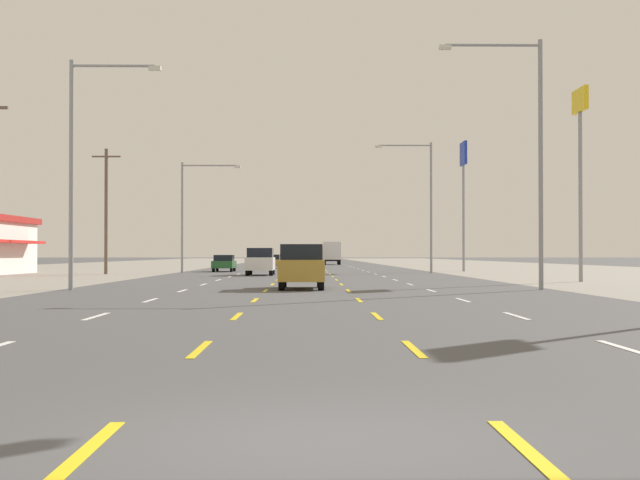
% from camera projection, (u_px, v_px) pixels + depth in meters
% --- Properties ---
extents(ground_plane, '(572.00, 572.00, 0.00)m').
position_uv_depth(ground_plane, '(307.00, 272.00, 73.28)').
color(ground_plane, '#4C4C4F').
extents(lot_apron_left, '(28.00, 440.00, 0.01)m').
position_uv_depth(lot_apron_left, '(11.00, 272.00, 72.91)').
color(lot_apron_left, gray).
rests_on(lot_apron_left, ground).
extents(lot_apron_right, '(28.00, 440.00, 0.01)m').
position_uv_depth(lot_apron_right, '(600.00, 272.00, 73.65)').
color(lot_apron_right, gray).
rests_on(lot_apron_right, ground).
extents(lane_markings, '(10.64, 227.60, 0.01)m').
position_uv_depth(lane_markings, '(307.00, 266.00, 111.77)').
color(lane_markings, white).
rests_on(lane_markings, ground).
extents(signal_span_wire, '(27.08, 0.53, 9.31)m').
position_uv_depth(signal_span_wire, '(307.00, 41.00, 15.82)').
color(signal_span_wire, brown).
rests_on(signal_span_wire, ground).
extents(suv_center_turn_nearest, '(1.98, 4.90, 1.98)m').
position_uv_depth(suv_center_turn_nearest, '(302.00, 266.00, 38.84)').
color(suv_center_turn_nearest, '#B28C33').
rests_on(suv_center_turn_nearest, ground).
extents(suv_inner_left_near, '(1.98, 4.90, 1.98)m').
position_uv_depth(suv_inner_left_near, '(261.00, 261.00, 63.67)').
color(suv_inner_left_near, white).
rests_on(suv_inner_left_near, ground).
extents(sedan_far_left_mid, '(1.80, 4.50, 1.46)m').
position_uv_depth(sedan_far_left_mid, '(224.00, 263.00, 76.26)').
color(sedan_far_left_mid, '#235B2D').
rests_on(sedan_far_left_mid, ground).
extents(sedan_inner_left_midfar, '(1.80, 4.50, 1.46)m').
position_uv_depth(sedan_inner_left_midfar, '(272.00, 261.00, 93.65)').
color(sedan_inner_left_midfar, '#B28C33').
rests_on(sedan_inner_left_midfar, ground).
extents(sedan_inner_left_far, '(1.80, 4.50, 1.46)m').
position_uv_depth(sedan_inner_left_far, '(280.00, 260.00, 112.73)').
color(sedan_inner_left_far, white).
rests_on(sedan_inner_left_far, ground).
extents(box_truck_inner_right_farther, '(2.40, 7.20, 3.23)m').
position_uv_depth(box_truck_inner_right_farther, '(332.00, 252.00, 124.53)').
color(box_truck_inner_right_farther, black).
rests_on(box_truck_inner_right_farther, ground).
extents(pole_sign_right_row_1, '(0.24, 2.31, 10.81)m').
position_uv_depth(pole_sign_right_row_1, '(580.00, 138.00, 48.74)').
color(pole_sign_right_row_1, gray).
rests_on(pole_sign_right_row_1, ground).
extents(pole_sign_right_row_2, '(0.24, 2.44, 11.50)m').
position_uv_depth(pole_sign_right_row_2, '(463.00, 171.00, 77.63)').
color(pole_sign_right_row_2, gray).
rests_on(pole_sign_right_row_2, ground).
extents(streetlight_left_row_0, '(3.94, 0.26, 9.93)m').
position_uv_depth(streetlight_left_row_0, '(80.00, 157.00, 37.57)').
color(streetlight_left_row_0, gray).
rests_on(streetlight_left_row_0, ground).
extents(streetlight_right_row_0, '(4.51, 0.26, 10.88)m').
position_uv_depth(streetlight_right_row_0, '(531.00, 145.00, 37.87)').
color(streetlight_right_row_0, gray).
rests_on(streetlight_right_row_0, ground).
extents(streetlight_left_row_1, '(4.83, 0.26, 9.00)m').
position_uv_depth(streetlight_left_row_1, '(189.00, 207.00, 70.95)').
color(streetlight_left_row_1, gray).
rests_on(streetlight_left_row_1, ground).
extents(streetlight_right_row_1, '(4.66, 0.26, 10.67)m').
position_uv_depth(streetlight_right_row_1, '(426.00, 197.00, 71.26)').
color(streetlight_right_row_1, gray).
rests_on(streetlight_right_row_1, ground).
extents(utility_pole_left_row_1, '(2.20, 0.26, 9.65)m').
position_uv_depth(utility_pole_left_row_1, '(106.00, 209.00, 67.10)').
color(utility_pole_left_row_1, brown).
rests_on(utility_pole_left_row_1, ground).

